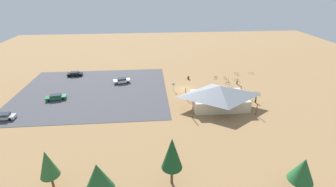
# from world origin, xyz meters

# --- Properties ---
(ground) EXTENTS (160.00, 160.00, 0.00)m
(ground) POSITION_xyz_m (0.00, 0.00, 0.00)
(ground) COLOR #937047
(ground) RESTS_ON ground
(parking_lot_asphalt) EXTENTS (39.18, 32.78, 0.05)m
(parking_lot_asphalt) POSITION_xyz_m (24.76, -0.82, 0.03)
(parking_lot_asphalt) COLOR #424247
(parking_lot_asphalt) RESTS_ON ground
(bike_pavilion) EXTENTS (14.52, 9.89, 5.18)m
(bike_pavilion) POSITION_xyz_m (-6.42, 10.19, 2.84)
(bike_pavilion) COLOR beige
(bike_pavilion) RESTS_ON ground
(trash_bin) EXTENTS (0.60, 0.60, 0.90)m
(trash_bin) POSITION_xyz_m (-2.19, -7.51, 0.45)
(trash_bin) COLOR brown
(trash_bin) RESTS_ON ground
(lot_sign) EXTENTS (0.56, 0.08, 2.20)m
(lot_sign) POSITION_xyz_m (3.21, 0.53, 1.41)
(lot_sign) COLOR #99999E
(lot_sign) RESTS_ON ground
(pine_mideast) EXTENTS (3.36, 3.36, 5.70)m
(pine_mideast) POSITION_xyz_m (-10.40, 35.88, 3.87)
(pine_mideast) COLOR brown
(pine_mideast) RESTS_ON ground
(pine_center) EXTENTS (2.64, 2.64, 6.39)m
(pine_center) POSITION_xyz_m (23.90, 32.20, 4.28)
(pine_center) COLOR brown
(pine_center) RESTS_ON ground
(pine_west) EXTENTS (2.97, 2.97, 7.86)m
(pine_west) POSITION_xyz_m (6.94, 32.83, 5.37)
(pine_west) COLOR brown
(pine_west) RESTS_ON ground
(pine_east) EXTENTS (3.86, 3.86, 6.82)m
(pine_east) POSITION_xyz_m (16.46, 35.79, 4.68)
(pine_east) COLOR brown
(pine_east) RESTS_ON ground
(bicycle_yellow_mid_cluster) EXTENTS (1.54, 0.85, 0.79)m
(bicycle_yellow_mid_cluster) POSITION_xyz_m (-22.83, -9.87, 0.35)
(bicycle_yellow_mid_cluster) COLOR black
(bicycle_yellow_mid_cluster) RESTS_ON ground
(bicycle_black_lone_east) EXTENTS (1.38, 1.21, 0.82)m
(bicycle_black_lone_east) POSITION_xyz_m (-10.57, -7.26, 0.39)
(bicycle_black_lone_east) COLOR black
(bicycle_black_lone_east) RESTS_ON ground
(bicycle_teal_by_bin) EXTENTS (1.25, 1.29, 0.84)m
(bicycle_teal_by_bin) POSITION_xyz_m (-18.21, 5.01, 0.40)
(bicycle_teal_by_bin) COLOR black
(bicycle_teal_by_bin) RESTS_ON ground
(bicycle_red_yard_front) EXTENTS (1.70, 0.48, 0.81)m
(bicycle_red_yard_front) POSITION_xyz_m (-12.33, 0.87, 0.35)
(bicycle_red_yard_front) COLOR black
(bicycle_red_yard_front) RESTS_ON ground
(bicycle_blue_trailside) EXTENTS (0.98, 1.49, 0.90)m
(bicycle_blue_trailside) POSITION_xyz_m (-6.12, 1.28, 0.39)
(bicycle_blue_trailside) COLOR black
(bicycle_blue_trailside) RESTS_ON ground
(bicycle_silver_yard_center) EXTENTS (0.62, 1.65, 0.83)m
(bicycle_silver_yard_center) POSITION_xyz_m (-13.59, -4.61, 0.36)
(bicycle_silver_yard_center) COLOR black
(bicycle_silver_yard_center) RESTS_ON ground
(bicycle_white_edge_north) EXTENTS (0.55, 1.63, 0.86)m
(bicycle_white_edge_north) POSITION_xyz_m (-13.18, -6.23, 0.37)
(bicycle_white_edge_north) COLOR black
(bicycle_white_edge_north) RESTS_ON ground
(bicycle_green_near_porch) EXTENTS (1.57, 0.59, 0.75)m
(bicycle_green_near_porch) POSITION_xyz_m (-12.74, -2.62, 0.35)
(bicycle_green_near_porch) COLOR black
(bicycle_green_near_porch) RESTS_ON ground
(bicycle_purple_front_row) EXTENTS (1.42, 1.17, 0.84)m
(bicycle_purple_front_row) POSITION_xyz_m (-17.99, -9.70, 0.39)
(bicycle_purple_front_row) COLOR black
(bicycle_purple_front_row) RESTS_ON ground
(bicycle_orange_back_row) EXTENTS (1.31, 1.34, 0.92)m
(bicycle_orange_back_row) POSITION_xyz_m (-16.14, -4.43, 0.40)
(bicycle_orange_back_row) COLOR black
(bicycle_orange_back_row) RESTS_ON ground
(bicycle_yellow_lone_west) EXTENTS (1.47, 1.05, 0.86)m
(bicycle_yellow_lone_west) POSITION_xyz_m (-15.22, 5.01, 0.39)
(bicycle_yellow_lone_west) COLOR black
(bicycle_yellow_lone_west) RESTS_ON ground
(car_green_front_row) EXTENTS (5.05, 2.76, 1.33)m
(car_green_front_row) POSITION_xyz_m (32.92, 3.36, 0.72)
(car_green_front_row) COLOR #1E6B3D
(car_green_front_row) RESTS_ON parking_lot_asphalt
(car_silver_mid_lot) EXTENTS (4.79, 1.94, 1.34)m
(car_silver_mid_lot) POSITION_xyz_m (40.94, 12.11, 0.72)
(car_silver_mid_lot) COLOR #BCBCC1
(car_silver_mid_lot) RESTS_ON parking_lot_asphalt
(car_black_second_row) EXTENTS (4.55, 2.14, 1.33)m
(car_black_second_row) POSITION_xyz_m (32.61, -13.14, 0.72)
(car_black_second_row) COLOR black
(car_black_second_row) RESTS_ON parking_lot_asphalt
(car_white_end_stall) EXTENTS (4.95, 2.83, 1.41)m
(car_white_end_stall) POSITION_xyz_m (17.56, -6.18, 0.76)
(car_white_end_stall) COLOR white
(car_white_end_stall) RESTS_ON parking_lot_asphalt
(visitor_crossing_yard) EXTENTS (0.36, 0.38, 1.61)m
(visitor_crossing_yard) POSITION_xyz_m (-15.05, 7.02, 0.84)
(visitor_crossing_yard) COLOR #2D3347
(visitor_crossing_yard) RESTS_ON ground
(visitor_at_bikes) EXTENTS (0.39, 0.36, 1.86)m
(visitor_at_bikes) POSITION_xyz_m (-15.51, -2.52, 0.98)
(visitor_at_bikes) COLOR #2D3347
(visitor_at_bikes) RESTS_ON ground
(visitor_by_pavilion) EXTENTS (0.36, 0.36, 1.71)m
(visitor_by_pavilion) POSITION_xyz_m (-15.94, 9.16, 0.90)
(visitor_by_pavilion) COLOR #2D3347
(visitor_by_pavilion) RESTS_ON ground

